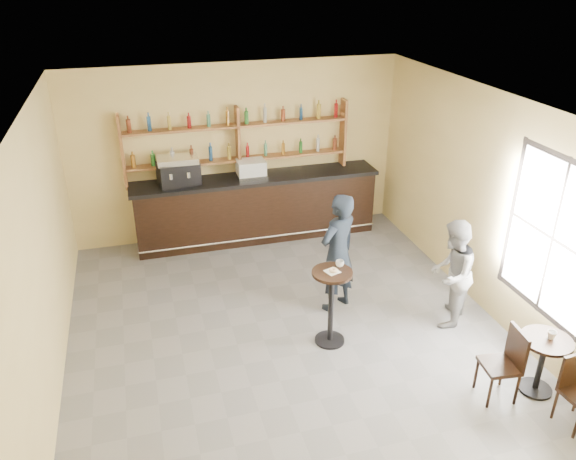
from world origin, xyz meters
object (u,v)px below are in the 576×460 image
object	(u,v)px
pedestal_table	(331,307)
chair_west	(500,365)
patron_second	(451,274)
pastry_case	(251,169)
cafe_table	(541,365)
espresso_machine	(178,171)
bar_counter	(257,207)
man_main	(338,253)

from	to	relation	value
pedestal_table	chair_west	distance (m)	2.20
chair_west	patron_second	size ratio (longest dim) A/B	0.58
pastry_case	cafe_table	size ratio (longest dim) A/B	0.68
espresso_machine	cafe_table	bearing A→B (deg)	-62.02
pastry_case	patron_second	bearing A→B (deg)	-60.99
bar_counter	patron_second	xyz separation A→B (m)	(2.02, -3.43, 0.19)
chair_west	espresso_machine	bearing A→B (deg)	-141.21
espresso_machine	man_main	bearing A→B (deg)	-61.44
cafe_table	man_main	bearing A→B (deg)	125.79
man_main	patron_second	world-z (taller)	man_main
bar_counter	cafe_table	distance (m)	5.55
pastry_case	pedestal_table	size ratio (longest dim) A/B	0.47
bar_counter	man_main	size ratio (longest dim) A/B	2.45
bar_counter	espresso_machine	world-z (taller)	espresso_machine
chair_west	pedestal_table	bearing A→B (deg)	-128.72
espresso_machine	pastry_case	distance (m)	1.29
bar_counter	pastry_case	world-z (taller)	pastry_case
bar_counter	pedestal_table	bearing A→B (deg)	-86.02
cafe_table	patron_second	xyz separation A→B (m)	(-0.33, 1.60, 0.42)
pastry_case	patron_second	size ratio (longest dim) A/B	0.32
man_main	cafe_table	distance (m)	3.00
patron_second	cafe_table	bearing A→B (deg)	54.29
pedestal_table	patron_second	world-z (taller)	patron_second
cafe_table	chair_west	xyz separation A→B (m)	(-0.55, 0.05, 0.08)
man_main	cafe_table	bearing A→B (deg)	98.54
espresso_machine	pedestal_table	world-z (taller)	espresso_machine
pastry_case	pedestal_table	distance (m)	3.53
espresso_machine	man_main	world-z (taller)	man_main
pastry_case	chair_west	world-z (taller)	pastry_case
pastry_case	man_main	xyz separation A→B (m)	(0.70, -2.63, -0.46)
pastry_case	cafe_table	xyz separation A→B (m)	(2.42, -5.02, -0.99)
patron_second	pedestal_table	bearing A→B (deg)	-47.64
cafe_table	chair_west	bearing A→B (deg)	174.81
espresso_machine	patron_second	world-z (taller)	espresso_machine
chair_west	patron_second	world-z (taller)	patron_second
man_main	pastry_case	bearing A→B (deg)	-102.41
bar_counter	man_main	xyz separation A→B (m)	(0.61, -2.63, 0.31)
pedestal_table	patron_second	size ratio (longest dim) A/B	0.69
pastry_case	man_main	bearing A→B (deg)	-77.62
pastry_case	patron_second	distance (m)	4.06
espresso_machine	pastry_case	xyz separation A→B (m)	(1.29, 0.00, -0.09)
bar_counter	patron_second	bearing A→B (deg)	-59.56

